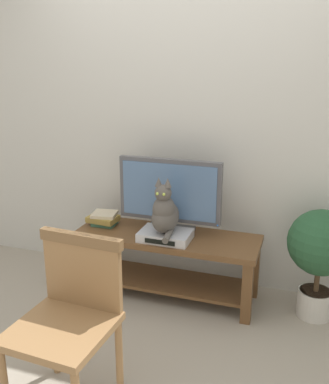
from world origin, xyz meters
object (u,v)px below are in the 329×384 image
media_box (165,235)px  potted_plant (320,250)px  tv (170,194)px  book_stack (104,219)px  cat (165,213)px  tv_stand (167,254)px  wooden_chair (70,309)px

media_box → potted_plant: 1.08m
tv → book_stack: (-0.54, -0.03, -0.25)m
media_box → cat: size_ratio=0.89×
tv_stand → book_stack: book_stack is taller
tv_stand → cat: bearing=-78.6°
tv_stand → potted_plant: (1.09, 0.05, 0.17)m
cat → book_stack: 0.60m
cat → wooden_chair: 1.10m
tv_stand → cat: 0.38m
wooden_chair → potted_plant: (1.22, 1.23, -0.02)m
tv → book_stack: tv is taller
book_stack → potted_plant: 1.63m
tv_stand → tv: size_ratio=1.77×
cat → book_stack: size_ratio=1.74×
tv → media_box: tv is taller
wooden_chair → book_stack: size_ratio=3.76×
media_box → tv: bearing=97.3°
tv_stand → book_stack: (-0.54, 0.04, 0.21)m
media_box → cat: 0.18m
tv → potted_plant: bearing=-0.8°
tv_stand → wooden_chair: size_ratio=1.54×
cat → book_stack: bearing=165.6°
wooden_chair → potted_plant: bearing=45.3°
cat → wooden_chair: bearing=-97.9°
tv → potted_plant: size_ratio=0.98×
media_box → book_stack: size_ratio=1.55×
media_box → wooden_chair: bearing=-97.7°
tv → cat: (0.02, -0.17, -0.08)m
wooden_chair → tv_stand: bearing=83.8°
media_box → book_stack: book_stack is taller
wooden_chair → book_stack: (-0.41, 1.22, 0.01)m
book_stack → tv_stand: bearing=-4.2°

